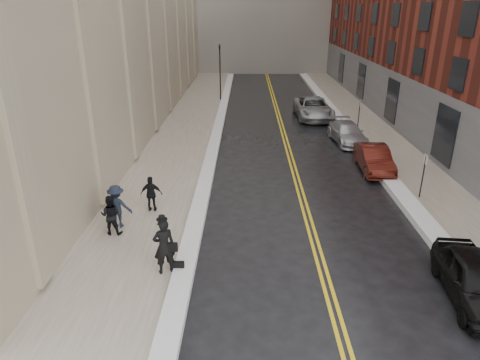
{
  "coord_description": "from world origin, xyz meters",
  "views": [
    {
      "loc": [
        -0.14,
        -10.18,
        8.35
      ],
      "look_at": [
        -0.4,
        6.41,
        1.6
      ],
      "focal_mm": 32.0,
      "sensor_mm": 36.0,
      "label": 1
    }
  ],
  "objects_px": {
    "pedestrian_b": "(117,206)",
    "car_maroon": "(374,159)",
    "pedestrian_c": "(151,194)",
    "car_silver_far": "(313,108)",
    "pedestrian_a": "(111,215)",
    "car_black": "(475,280)",
    "pedestrian_main": "(164,246)",
    "car_silver_near": "(347,133)"
  },
  "relations": [
    {
      "from": "car_maroon",
      "to": "car_silver_near",
      "type": "relative_size",
      "value": 0.93
    },
    {
      "from": "pedestrian_main",
      "to": "pedestrian_b",
      "type": "distance_m",
      "value": 3.96
    },
    {
      "from": "pedestrian_b",
      "to": "pedestrian_c",
      "type": "distance_m",
      "value": 1.8
    },
    {
      "from": "car_silver_far",
      "to": "pedestrian_main",
      "type": "height_order",
      "value": "pedestrian_main"
    },
    {
      "from": "car_silver_far",
      "to": "pedestrian_a",
      "type": "relative_size",
      "value": 3.64
    },
    {
      "from": "pedestrian_main",
      "to": "pedestrian_b",
      "type": "height_order",
      "value": "pedestrian_main"
    },
    {
      "from": "car_silver_near",
      "to": "pedestrian_c",
      "type": "height_order",
      "value": "pedestrian_c"
    },
    {
      "from": "pedestrian_c",
      "to": "car_maroon",
      "type": "bearing_deg",
      "value": -155.62
    },
    {
      "from": "pedestrian_b",
      "to": "car_maroon",
      "type": "bearing_deg",
      "value": -149.82
    },
    {
      "from": "pedestrian_main",
      "to": "car_silver_near",
      "type": "bearing_deg",
      "value": -145.18
    },
    {
      "from": "car_black",
      "to": "pedestrian_main",
      "type": "relative_size",
      "value": 2.11
    },
    {
      "from": "car_maroon",
      "to": "car_silver_near",
      "type": "height_order",
      "value": "car_maroon"
    },
    {
      "from": "pedestrian_a",
      "to": "pedestrian_c",
      "type": "xyz_separation_m",
      "value": [
        1.15,
        2.02,
        -0.01
      ]
    },
    {
      "from": "car_silver_far",
      "to": "pedestrian_b",
      "type": "xyz_separation_m",
      "value": [
        -10.43,
        -18.81,
        0.23
      ]
    },
    {
      "from": "car_black",
      "to": "pedestrian_c",
      "type": "bearing_deg",
      "value": 158.37
    },
    {
      "from": "car_silver_far",
      "to": "car_maroon",
      "type": "bearing_deg",
      "value": -83.95
    },
    {
      "from": "pedestrian_main",
      "to": "pedestrian_b",
      "type": "xyz_separation_m",
      "value": [
        -2.43,
        3.13,
        -0.09
      ]
    },
    {
      "from": "pedestrian_main",
      "to": "pedestrian_b",
      "type": "relative_size",
      "value": 1.1
    },
    {
      "from": "car_black",
      "to": "car_silver_far",
      "type": "height_order",
      "value": "car_silver_far"
    },
    {
      "from": "car_maroon",
      "to": "pedestrian_a",
      "type": "xyz_separation_m",
      "value": [
        -12.12,
        -7.45,
        0.26
      ]
    },
    {
      "from": "pedestrian_a",
      "to": "pedestrian_main",
      "type": "bearing_deg",
      "value": 135.95
    },
    {
      "from": "car_silver_near",
      "to": "pedestrian_a",
      "type": "bearing_deg",
      "value": -137.78
    },
    {
      "from": "pedestrian_main",
      "to": "pedestrian_a",
      "type": "xyz_separation_m",
      "value": [
        -2.52,
        2.57,
        -0.18
      ]
    },
    {
      "from": "car_black",
      "to": "pedestrian_b",
      "type": "distance_m",
      "value": 12.75
    },
    {
      "from": "car_maroon",
      "to": "pedestrian_c",
      "type": "relative_size",
      "value": 2.65
    },
    {
      "from": "car_silver_near",
      "to": "pedestrian_main",
      "type": "bearing_deg",
      "value": -126.18
    },
    {
      "from": "car_black",
      "to": "pedestrian_a",
      "type": "relative_size",
      "value": 2.58
    },
    {
      "from": "car_black",
      "to": "pedestrian_a",
      "type": "distance_m",
      "value": 12.66
    },
    {
      "from": "pedestrian_a",
      "to": "pedestrian_c",
      "type": "relative_size",
      "value": 1.02
    },
    {
      "from": "pedestrian_main",
      "to": "pedestrian_b",
      "type": "bearing_deg",
      "value": -76.03
    },
    {
      "from": "pedestrian_c",
      "to": "pedestrian_a",
      "type": "bearing_deg",
      "value": 58.49
    },
    {
      "from": "pedestrian_b",
      "to": "car_silver_near",
      "type": "bearing_deg",
      "value": -133.54
    },
    {
      "from": "car_silver_far",
      "to": "car_black",
      "type": "bearing_deg",
      "value": -87.62
    },
    {
      "from": "car_maroon",
      "to": "pedestrian_main",
      "type": "distance_m",
      "value": 13.88
    },
    {
      "from": "car_silver_far",
      "to": "pedestrian_c",
      "type": "relative_size",
      "value": 3.71
    },
    {
      "from": "car_silver_near",
      "to": "pedestrian_c",
      "type": "xyz_separation_m",
      "value": [
        -10.67,
        -10.7,
        0.29
      ]
    },
    {
      "from": "car_silver_near",
      "to": "pedestrian_main",
      "type": "relative_size",
      "value": 2.28
    },
    {
      "from": "car_silver_near",
      "to": "car_silver_far",
      "type": "relative_size",
      "value": 0.76
    },
    {
      "from": "car_maroon",
      "to": "pedestrian_a",
      "type": "bearing_deg",
      "value": -146.59
    },
    {
      "from": "car_black",
      "to": "car_silver_near",
      "type": "xyz_separation_m",
      "value": [
        -0.31,
        16.37,
        -0.06
      ]
    },
    {
      "from": "car_black",
      "to": "car_silver_far",
      "type": "bearing_deg",
      "value": 99.65
    },
    {
      "from": "pedestrian_a",
      "to": "car_black",
      "type": "bearing_deg",
      "value": 164.69
    }
  ]
}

